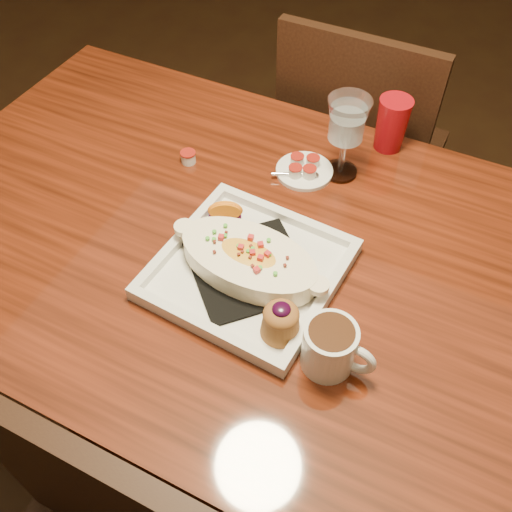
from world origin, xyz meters
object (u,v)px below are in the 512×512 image
at_px(plate, 250,267).
at_px(goblet, 347,124).
at_px(coffee_mug, 331,347).
at_px(chair_far, 356,155).
at_px(saucer, 303,169).
at_px(table, 259,279).
at_px(red_tumbler, 392,124).

xyz_separation_m(plate, goblet, (0.04, 0.34, 0.10)).
height_order(coffee_mug, goblet, goblet).
xyz_separation_m(chair_far, saucer, (-0.01, -0.40, 0.25)).
xyz_separation_m(table, saucer, (-0.01, 0.23, 0.11)).
height_order(plate, goblet, goblet).
distance_m(table, coffee_mug, 0.31).
xyz_separation_m(table, red_tumbler, (0.12, 0.40, 0.16)).
height_order(plate, coffee_mug, coffee_mug).
distance_m(coffee_mug, goblet, 0.47).
bearing_deg(plate, saucer, 98.65).
xyz_separation_m(saucer, red_tumbler, (0.13, 0.17, 0.05)).
xyz_separation_m(table, chair_far, (-0.00, 0.63, -0.15)).
height_order(chair_far, red_tumbler, chair_far).
relative_size(coffee_mug, red_tumbler, 1.00).
xyz_separation_m(table, coffee_mug, (0.21, -0.17, 0.15)).
bearing_deg(saucer, goblet, 27.71).
relative_size(plate, coffee_mug, 2.73).
bearing_deg(red_tumbler, saucer, -128.39).
relative_size(saucer, red_tumbler, 1.01).
relative_size(chair_far, coffee_mug, 7.65).
height_order(coffee_mug, saucer, coffee_mug).
distance_m(chair_far, plate, 0.75).
bearing_deg(chair_far, plate, 91.35).
bearing_deg(goblet, table, -102.42).
distance_m(goblet, saucer, 0.14).
bearing_deg(saucer, plate, -84.86).
xyz_separation_m(goblet, red_tumbler, (0.06, 0.13, -0.07)).
bearing_deg(plate, goblet, 86.36).
bearing_deg(goblet, coffee_mug, -71.21).
height_order(table, saucer, saucer).
bearing_deg(goblet, red_tumbler, 64.38).
height_order(plate, saucer, plate).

